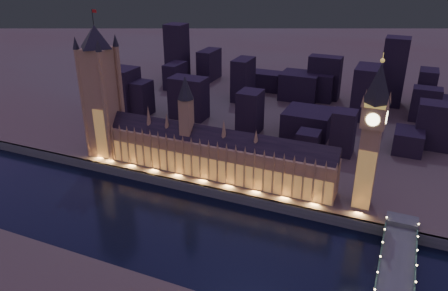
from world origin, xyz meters
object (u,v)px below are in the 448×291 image
at_px(palace_of_westminster, 209,152).
at_px(elizabeth_tower, 373,125).
at_px(westminster_bridge, 396,274).
at_px(victoria_tower, 101,86).

height_order(palace_of_westminster, elizabeth_tower, elizabeth_tower).
bearing_deg(westminster_bridge, elizabeth_tower, 112.96).
relative_size(palace_of_westminster, victoria_tower, 1.65).
height_order(victoria_tower, westminster_bridge, victoria_tower).
xyz_separation_m(elizabeth_tower, westminster_bridge, (27.70, -65.36, -62.05)).
bearing_deg(victoria_tower, palace_of_westminster, -0.11).
distance_m(elizabeth_tower, westminster_bridge, 94.29).
bearing_deg(palace_of_westminster, westminster_bridge, -23.95).
bearing_deg(westminster_bridge, palace_of_westminster, 156.05).
distance_m(victoria_tower, elizabeth_tower, 218.00).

